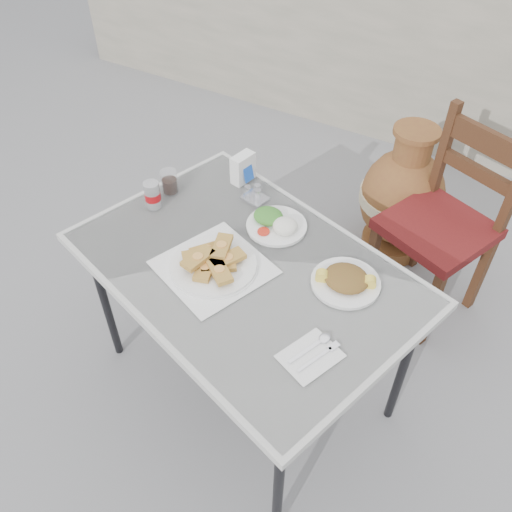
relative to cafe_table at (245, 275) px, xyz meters
The scene contains 13 objects.
ground 0.75m from the cafe_table, 156.51° to the right, with size 80.00×80.00×0.00m, color gray.
cafe_table is the anchor object (origin of this frame).
pide_plate 0.15m from the cafe_table, 143.94° to the right, with size 0.48×0.48×0.08m.
salad_rice_plate 0.27m from the cafe_table, 90.65° to the left, with size 0.25×0.25×0.06m.
salad_chopped_plate 0.39m from the cafe_table, 15.45° to the left, with size 0.26×0.26×0.06m.
soda_can 0.54m from the cafe_table, 167.93° to the left, with size 0.07×0.07×0.12m.
cola_glass 0.58m from the cafe_table, 156.06° to the left, with size 0.07×0.07×0.10m.
napkin_holder 0.56m from the cafe_table, 121.63° to the left, with size 0.09×0.12×0.13m.
condiment_caddy 0.41m from the cafe_table, 114.70° to the left, with size 0.12×0.10×0.08m.
cutlery_napkin 0.47m from the cafe_table, 30.49° to the right, with size 0.21×0.23×0.01m.
chair 1.13m from the cafe_table, 59.77° to the left, with size 0.61×0.61×1.05m.
terracotta_urn 1.33m from the cafe_table, 77.73° to the left, with size 0.47×0.47×0.82m.
back_wall 2.49m from the cafe_table, 90.96° to the left, with size 6.00×0.25×1.20m, color #9F9585.
Camera 1 is at (0.81, -1.22, 2.28)m, focal length 38.00 mm.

